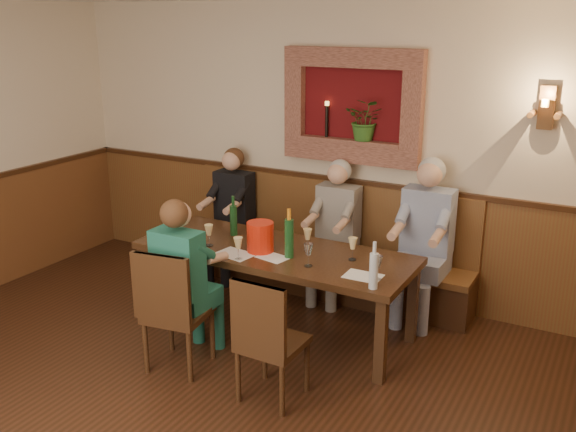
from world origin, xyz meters
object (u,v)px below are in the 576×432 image
object	(u,v)px
spittoon_bucket	(260,237)
water_bottle	(374,270)
wine_bottle_green_a	(289,237)
wine_bottle_green_b	(234,219)
dining_table	(275,258)
bench	(322,260)
person_bench_mid	(334,244)
chair_near_right	(272,363)
chair_near_left	(178,333)
person_bench_right	(423,254)
person_bench_left	(230,225)
person_chair_front	(187,295)

from	to	relation	value
spittoon_bucket	water_bottle	world-z (taller)	water_bottle
wine_bottle_green_a	wine_bottle_green_b	xyz separation A→B (m)	(-0.71, 0.26, -0.03)
wine_bottle_green_a	water_bottle	bearing A→B (deg)	-16.92
dining_table	water_bottle	bearing A→B (deg)	-19.21
bench	wine_bottle_green_b	xyz separation A→B (m)	(-0.52, -0.79, 0.57)
dining_table	person_bench_mid	world-z (taller)	person_bench_mid
chair_near_right	spittoon_bucket	size ratio (longest dim) A/B	3.72
chair_near_left	person_bench_right	size ratio (longest dim) A/B	0.68
bench	wine_bottle_green_b	bearing A→B (deg)	-123.08
dining_table	person_bench_right	bearing A→B (deg)	38.71
person_bench_right	wine_bottle_green_a	size ratio (longest dim) A/B	3.56
chair_near_left	person_bench_left	bearing A→B (deg)	102.20
person_bench_left	wine_bottle_green_b	size ratio (longest dim) A/B	3.74
spittoon_bucket	person_bench_left	bearing A→B (deg)	135.01
person_chair_front	spittoon_bucket	size ratio (longest dim) A/B	5.31
dining_table	chair_near_left	size ratio (longest dim) A/B	2.40
person_bench_right	wine_bottle_green_b	size ratio (longest dim) A/B	4.06
chair_near_right	water_bottle	world-z (taller)	water_bottle
person_chair_front	person_bench_mid	bearing A→B (deg)	72.20
person_bench_right	dining_table	bearing A→B (deg)	-141.29
person_bench_right	person_bench_mid	bearing A→B (deg)	179.77
spittoon_bucket	chair_near_right	bearing A→B (deg)	-54.75
person_chair_front	wine_bottle_green_b	size ratio (longest dim) A/B	3.73
wine_bottle_green_a	person_bench_mid	bearing A→B (deg)	91.62
bench	water_bottle	world-z (taller)	same
person_bench_left	person_bench_right	size ratio (longest dim) A/B	0.92
person_bench_mid	water_bottle	world-z (taller)	person_bench_mid
bench	person_bench_right	bearing A→B (deg)	-5.89
bench	person_bench_mid	world-z (taller)	person_bench_mid
chair_near_right	dining_table	bearing A→B (deg)	119.25
person_chair_front	person_bench_left	bearing A→B (deg)	112.54
person_chair_front	wine_bottle_green_a	distance (m)	0.94
person_chair_front	wine_bottle_green_a	world-z (taller)	person_chair_front
person_bench_right	spittoon_bucket	world-z (taller)	person_bench_right
person_bench_left	wine_bottle_green_a	bearing A→B (deg)	-37.79
dining_table	person_chair_front	world-z (taller)	person_chair_front
chair_near_right	wine_bottle_green_a	size ratio (longest dim) A/B	2.30
bench	spittoon_bucket	distance (m)	1.18
chair_near_left	wine_bottle_green_a	distance (m)	1.16
bench	person_bench_mid	distance (m)	0.31
person_bench_mid	wine_bottle_green_a	xyz separation A→B (m)	(0.03, -0.94, 0.36)
person_bench_mid	person_chair_front	world-z (taller)	person_bench_mid
person_bench_left	person_chair_front	distance (m)	1.75
spittoon_bucket	wine_bottle_green_a	xyz separation A→B (m)	(0.28, -0.01, 0.04)
wine_bottle_green_a	water_bottle	size ratio (longest dim) A/B	1.16
chair_near_left	wine_bottle_green_b	bearing A→B (deg)	90.17
bench	chair_near_right	world-z (taller)	bench
person_bench_right	wine_bottle_green_a	xyz separation A→B (m)	(-0.85, -0.94, 0.31)
chair_near_right	wine_bottle_green_b	size ratio (longest dim) A/B	2.62
bench	spittoon_bucket	xyz separation A→B (m)	(-0.08, -1.04, 0.55)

